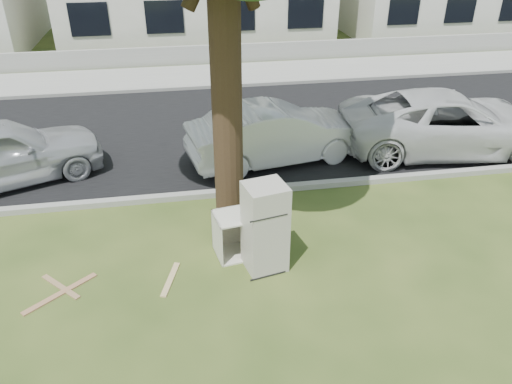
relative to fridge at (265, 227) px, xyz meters
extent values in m
plane|color=#314719|center=(0.05, -0.01, -0.76)|extent=(120.00, 120.00, 0.00)
cube|color=black|center=(0.05, 5.99, -0.75)|extent=(120.00, 7.00, 0.01)
cube|color=gray|center=(0.05, 2.44, -0.76)|extent=(120.00, 0.18, 0.12)
cube|color=gray|center=(0.05, 9.54, -0.76)|extent=(120.00, 0.18, 0.12)
cube|color=gray|center=(0.05, 10.99, -0.75)|extent=(120.00, 2.80, 0.01)
cube|color=gray|center=(0.05, 12.59, -0.41)|extent=(120.00, 0.15, 0.70)
cylinder|color=black|center=(-0.35, 1.79, 1.84)|extent=(0.54, 0.54, 5.20)
cube|color=beige|center=(0.00, 0.00, 0.00)|extent=(0.73, 0.70, 1.52)
cube|color=silver|center=(-0.26, 0.45, -0.37)|extent=(1.07, 0.76, 0.77)
cube|color=#A1714E|center=(-3.22, -0.15, -0.75)|extent=(1.02, 0.85, 0.02)
cube|color=#997750|center=(-3.24, 0.01, -0.75)|extent=(0.68, 0.71, 0.02)
cube|color=tan|center=(-1.55, -0.10, -0.75)|extent=(0.33, 0.83, 0.02)
imported|color=silver|center=(1.02, 3.88, -0.08)|extent=(4.28, 2.14, 1.35)
imported|color=silver|center=(5.19, 3.76, -0.05)|extent=(5.38, 2.97, 1.43)
camera|label=1|loc=(-1.27, -6.46, 4.39)|focal=35.00mm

